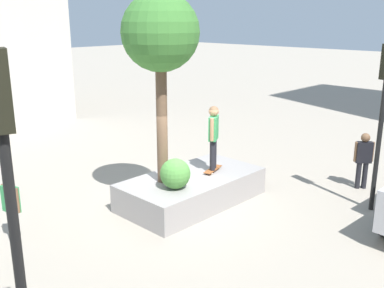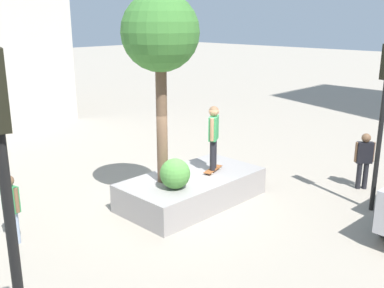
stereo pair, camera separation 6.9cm
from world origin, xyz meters
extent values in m
plane|color=#9E9384|center=(0.00, 0.00, 0.00)|extent=(120.00, 120.00, 0.00)
cube|color=gray|center=(-0.29, -0.04, 0.37)|extent=(3.91, 2.06, 0.75)
cylinder|color=brown|center=(0.52, -0.31, 2.38)|extent=(0.28, 0.28, 3.26)
sphere|color=#3D7A33|center=(0.52, -0.31, 4.53)|extent=(1.90, 1.90, 1.90)
sphere|color=#4C8C3D|center=(0.62, 0.28, 1.13)|extent=(0.76, 0.76, 0.76)
cube|color=brown|center=(-0.98, 0.11, 0.81)|extent=(0.83, 0.43, 0.02)
sphere|color=beige|center=(-0.75, 0.27, 0.78)|extent=(0.06, 0.06, 0.06)
sphere|color=beige|center=(-0.71, 0.10, 0.78)|extent=(0.06, 0.06, 0.06)
sphere|color=beige|center=(-1.24, 0.12, 0.78)|extent=(0.06, 0.06, 0.06)
sphere|color=beige|center=(-1.20, -0.04, 0.78)|extent=(0.06, 0.06, 0.06)
cylinder|color=black|center=(-1.06, 0.06, 1.24)|extent=(0.15, 0.15, 0.84)
cylinder|color=black|center=(-0.89, 0.16, 1.24)|extent=(0.15, 0.15, 0.84)
cube|color=#338C4C|center=(-0.98, 0.11, 1.99)|extent=(0.51, 0.42, 0.66)
cylinder|color=#9E7251|center=(-1.19, -0.02, 2.01)|extent=(0.10, 0.10, 0.62)
cylinder|color=#9E7251|center=(-0.76, 0.24, 2.01)|extent=(0.10, 0.10, 0.62)
sphere|color=#9E7251|center=(-0.98, 0.11, 2.45)|extent=(0.27, 0.27, 0.27)
cylinder|color=black|center=(-3.23, 3.69, 1.71)|extent=(0.12, 0.12, 3.42)
cylinder|color=#8C9EB7|center=(4.14, -1.36, 0.38)|extent=(0.14, 0.14, 0.75)
cylinder|color=#8C9EB7|center=(4.10, -1.19, 0.38)|extent=(0.14, 0.14, 0.75)
cube|color=#338C4C|center=(4.12, -1.28, 1.05)|extent=(0.26, 0.45, 0.59)
cylinder|color=brown|center=(4.16, -1.50, 1.07)|extent=(0.09, 0.09, 0.56)
cylinder|color=brown|center=(4.08, -1.06, 1.07)|extent=(0.09, 0.09, 0.56)
sphere|color=brown|center=(4.12, -1.28, 1.47)|extent=(0.25, 0.25, 0.25)
cylinder|color=black|center=(-4.57, 2.89, 0.40)|extent=(0.15, 0.15, 0.80)
cylinder|color=black|center=(-4.44, 2.76, 0.40)|extent=(0.15, 0.15, 0.80)
cube|color=black|center=(-4.50, 2.82, 1.11)|extent=(0.45, 0.46, 0.62)
cylinder|color=brown|center=(-4.67, 2.99, 1.12)|extent=(0.10, 0.10, 0.59)
cylinder|color=brown|center=(-4.34, 2.65, 1.12)|extent=(0.10, 0.10, 0.59)
sphere|color=brown|center=(-4.50, 2.82, 1.55)|extent=(0.26, 0.26, 0.26)
camera|label=1|loc=(7.82, 7.86, 4.87)|focal=41.72mm
camera|label=2|loc=(7.78, 7.91, 4.87)|focal=41.72mm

